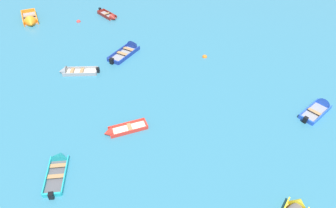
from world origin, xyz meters
TOP-DOWN VIEW (x-y plane):
  - rowboat_blue_far_back at (11.54, 23.19)m, footprint 3.03×3.06m
  - rowboat_deep_blue_near_left at (-4.20, 30.88)m, footprint 2.93×4.02m
  - rowboat_grey_far_right at (-8.78, 26.67)m, footprint 3.57×1.36m
  - rowboat_orange_back_row_center at (-16.38, 36.24)m, footprint 3.28×4.44m
  - rowboat_red_near_right at (-3.37, 19.69)m, footprint 3.11×2.04m
  - rowboat_maroon_distant_center at (-7.69, 38.16)m, footprint 2.86×2.84m
  - rowboat_turquoise_back_row_left at (-6.38, 16.64)m, footprint 1.58×3.42m
  - mooring_buoy_central at (-11.10, 36.89)m, footprint 0.47×0.47m
  - mooring_buoy_trailing at (3.03, 30.07)m, footprint 0.45×0.45m

SIDE VIEW (x-z plane):
  - mooring_buoy_central at x=-11.10m, z-range -0.23..0.23m
  - mooring_buoy_trailing at x=3.03m, z-range -0.23..0.23m
  - rowboat_red_near_right at x=-3.37m, z-range -0.29..0.55m
  - rowboat_turquoise_back_row_left at x=-6.38m, z-range -0.37..0.65m
  - rowboat_grey_far_right at x=-8.78m, z-range -0.34..0.63m
  - rowboat_blue_far_back at x=11.54m, z-range -0.38..0.68m
  - rowboat_maroon_distant_center at x=-7.69m, z-range -0.28..0.61m
  - rowboat_deep_blue_near_left at x=-4.20m, z-range -0.47..0.81m
  - rowboat_orange_back_row_center at x=-16.38m, z-range -0.49..0.93m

